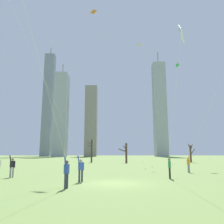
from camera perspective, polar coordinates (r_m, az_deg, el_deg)
ground_plane at (r=16.32m, az=0.29°, el=-17.43°), size 400.00×400.00×0.00m
kite_flyer_midfield_left_pink at (r=12.10m, az=-15.00°, el=-0.87°), size 3.32×14.54×19.40m
kite_flyer_midfield_center_white at (r=18.54m, az=14.59°, el=-8.89°), size 0.88×7.03×9.81m
kite_flyer_midfield_right_purple at (r=22.97m, az=22.03°, el=-3.62°), size 1.76×15.81×15.36m
kite_flyer_foreground_left_red at (r=16.66m, az=-13.74°, el=-0.16°), size 8.00×4.06×17.83m
distant_kite_high_overhead_green at (r=40.51m, az=15.48°, el=8.84°), size 5.95×3.25×17.49m
distant_kite_drifting_left_orange at (r=35.53m, az=-3.74°, el=21.53°), size 7.59×0.64×23.02m
distant_kite_low_near_trees_yellow at (r=48.06m, az=8.02°, el=12.32°), size 5.33×3.25×24.81m
bare_tree_left_of_center at (r=49.91m, az=3.50°, el=-10.09°), size 1.94×1.73×4.18m
bare_tree_right_of_center at (r=54.71m, az=19.10°, el=-9.51°), size 1.66×2.25×4.11m
bare_tree_far_right_edge at (r=51.71m, az=-5.19°, el=-9.46°), size 1.59×1.58×5.16m
skyline_slender_spire at (r=158.59m, az=-15.70°, el=2.04°), size 6.48×5.69×74.88m
skyline_short_annex at (r=147.90m, az=-5.21°, el=-2.30°), size 7.51×11.83×44.92m
skyline_tall_tower at (r=152.42m, az=11.88°, el=0.90°), size 7.91×7.83×70.27m
skyline_wide_slab at (r=138.97m, az=-12.64°, el=-0.57°), size 7.20×10.77×56.44m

